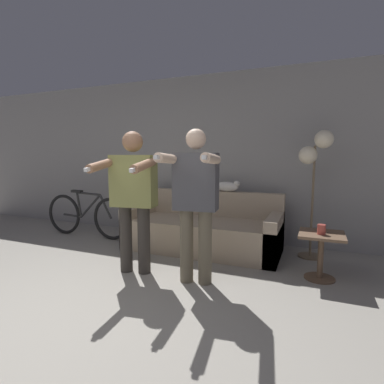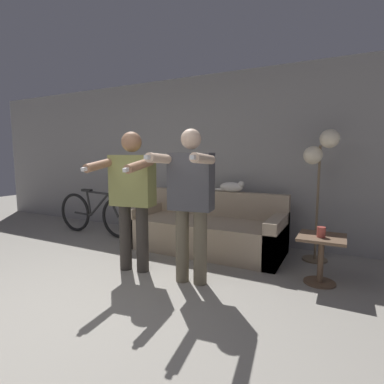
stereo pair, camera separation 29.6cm
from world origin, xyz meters
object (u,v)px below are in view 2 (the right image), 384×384
cup (321,232)px  person_left (132,191)px  couch (206,231)px  floor_lamp (321,158)px  person_right (190,196)px  side_table (321,249)px  bicycle (96,214)px  cat (232,187)px

cup → person_left: bearing=-163.9°
couch → floor_lamp: floor_lamp is taller
couch → person_right: 1.35m
side_table → bicycle: (-3.56, 0.40, -0.01)m
cup → floor_lamp: bearing=97.1°
person_left → cup: size_ratio=15.20×
person_right → cup: (1.21, 0.57, -0.37)m
couch → cup: couch is taller
couch → floor_lamp: (1.45, 0.22, 1.04)m
person_left → cat: (0.67, 1.47, -0.05)m
couch → person_right: bearing=-73.4°
couch → person_left: size_ratio=1.35×
floor_lamp → bicycle: 3.60m
person_right → floor_lamp: size_ratio=0.97×
cat → cup: (1.29, -0.90, -0.32)m
person_right → cup: 1.38m
person_left → bicycle: size_ratio=0.96×
cup → bicycle: size_ratio=0.06×
person_right → bicycle: size_ratio=0.97×
person_left → bicycle: bearing=139.0°
person_left → floor_lamp: floor_lamp is taller
person_right → person_left: bearing=172.8°
cat → floor_lamp: bearing=-5.9°
floor_lamp → person_right: bearing=-129.6°
person_right → floor_lamp: bearing=43.4°
couch → floor_lamp: bearing=8.7°
bicycle → cup: bearing=-7.2°
floor_lamp → bicycle: bearing=-174.6°
couch → person_left: bearing=-110.3°
couch → person_left: person_left is taller
floor_lamp → person_left: bearing=-144.2°
person_left → side_table: size_ratio=3.15×
cat → cup: size_ratio=4.55×
couch → cat: (0.26, 0.35, 0.61)m
person_left → cat: 1.61m
person_left → floor_lamp: bearing=27.3°
person_left → bicycle: (-1.59, 1.02, -0.58)m
couch → cat: cat is taller
person_right → cat: (-0.08, 1.47, -0.05)m
floor_lamp → cup: bearing=-82.9°
floor_lamp → cup: size_ratio=15.72×
person_right → cup: bearing=18.0°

